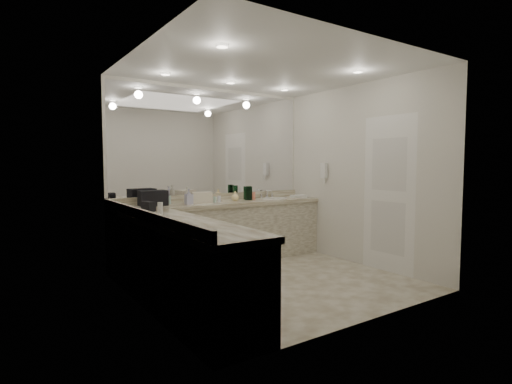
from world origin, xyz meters
TOP-DOWN VIEW (x-y plane):
  - floor at (0.00, 0.00)m, footprint 3.20×3.20m
  - ceiling at (0.00, 0.00)m, footprint 3.20×3.20m
  - wall_back at (0.00, 1.50)m, footprint 3.20×0.02m
  - wall_left at (-1.60, 0.00)m, footprint 0.02×3.00m
  - wall_right at (1.60, 0.00)m, footprint 0.02×3.00m
  - vanity_back_base at (0.00, 1.20)m, footprint 3.20×0.60m
  - vanity_back_top at (0.00, 1.19)m, footprint 3.20×0.64m
  - vanity_left_base at (-1.30, -0.30)m, footprint 0.60×2.40m
  - vanity_left_top at (-1.29, -0.30)m, footprint 0.64×2.42m
  - backsplash_back at (0.00, 1.48)m, footprint 3.20×0.04m
  - backsplash_left at (-1.58, 0.00)m, footprint 0.04×3.00m
  - mirror_back at (0.00, 1.49)m, footprint 3.12×0.01m
  - mirror_left at (-1.59, 0.00)m, footprint 0.01×2.92m
  - sink at (0.95, 1.20)m, footprint 0.44×0.44m
  - faucet at (0.95, 1.41)m, footprint 0.24×0.16m
  - wall_phone at (1.56, 0.70)m, footprint 0.06×0.10m
  - door at (1.59, -0.50)m, footprint 0.02×0.82m
  - black_toiletry_bag at (-1.03, 1.26)m, footprint 0.37×0.25m
  - black_bag_spill at (-1.30, 0.67)m, footprint 0.12×0.21m
  - cream_cosmetic_case at (-0.33, 1.22)m, footprint 0.32×0.24m
  - hand_towel at (1.40, 1.14)m, footprint 0.26×0.19m
  - lotion_left at (-1.30, 0.28)m, footprint 0.06×0.06m
  - soap_bottle_a at (-0.56, 1.22)m, footprint 0.10×0.10m
  - soap_bottle_b at (-0.57, 1.13)m, footprint 0.10×0.10m
  - soap_bottle_c at (0.23, 1.22)m, footprint 0.14×0.14m
  - green_bottle_0 at (0.49, 1.33)m, footprint 0.07×0.07m
  - green_bottle_1 at (0.49, 1.21)m, footprint 0.07×0.07m
  - green_bottle_2 at (0.46, 1.21)m, footprint 0.07×0.07m
  - green_bottle_3 at (0.46, 1.24)m, footprint 0.07×0.07m
  - amenity_bottle_0 at (-0.79, 1.32)m, footprint 0.06×0.06m
  - amenity_bottle_1 at (-0.18, 1.24)m, footprint 0.05×0.05m
  - amenity_bottle_2 at (-1.17, 1.16)m, footprint 0.05×0.05m
  - amenity_bottle_3 at (-0.15, 1.16)m, footprint 0.05×0.05m
  - amenity_bottle_4 at (-0.18, 1.27)m, footprint 0.07×0.07m
  - amenity_bottle_5 at (0.55, 1.21)m, footprint 0.06×0.06m
  - amenity_bottle_6 at (-0.07, 1.18)m, footprint 0.05×0.05m

SIDE VIEW (x-z plane):
  - floor at x=0.00m, z-range 0.00..0.00m
  - vanity_back_base at x=0.00m, z-range 0.00..0.84m
  - vanity_left_base at x=-1.30m, z-range 0.00..0.84m
  - vanity_back_top at x=0.00m, z-range 0.84..0.90m
  - vanity_left_top at x=-1.29m, z-range 0.84..0.90m
  - sink at x=0.95m, z-range 0.88..0.91m
  - hand_towel at x=1.40m, z-range 0.90..0.94m
  - amenity_bottle_2 at x=-1.17m, z-range 0.90..0.96m
  - amenity_bottle_1 at x=-0.18m, z-range 0.90..0.98m
  - amenity_bottle_4 at x=-0.18m, z-range 0.90..0.98m
  - amenity_bottle_3 at x=-0.15m, z-range 0.90..0.99m
  - amenity_bottle_6 at x=-0.07m, z-range 0.90..0.99m
  - backsplash_back at x=0.00m, z-range 0.90..1.00m
  - backsplash_left at x=-1.58m, z-range 0.90..1.00m
  - black_bag_spill at x=-1.30m, z-range 0.90..1.01m
  - amenity_bottle_0 at x=-0.79m, z-range 0.90..1.02m
  - amenity_bottle_5 at x=0.55m, z-range 0.90..1.02m
  - lotion_left at x=-1.30m, z-range 0.90..1.03m
  - faucet at x=0.95m, z-range 0.90..1.04m
  - soap_bottle_c at x=0.23m, z-range 0.90..1.05m
  - cream_cosmetic_case at x=-0.33m, z-range 0.90..1.06m
  - green_bottle_0 at x=0.49m, z-range 0.90..1.11m
  - black_toiletry_bag at x=-1.03m, z-range 0.90..1.11m
  - green_bottle_3 at x=0.46m, z-range 0.90..1.11m
  - green_bottle_1 at x=0.49m, z-range 0.90..1.11m
  - soap_bottle_b at x=-0.57m, z-range 0.90..1.11m
  - green_bottle_2 at x=0.46m, z-range 0.90..1.11m
  - soap_bottle_a at x=-0.56m, z-range 0.90..1.13m
  - door at x=1.59m, z-range 0.00..2.10m
  - wall_back at x=0.00m, z-range 0.00..2.60m
  - wall_left at x=-1.60m, z-range 0.00..2.60m
  - wall_right at x=1.60m, z-range 0.00..2.60m
  - wall_phone at x=1.56m, z-range 1.23..1.47m
  - mirror_back at x=0.00m, z-range 1.00..2.55m
  - mirror_left at x=-1.59m, z-range 1.00..2.55m
  - ceiling at x=0.00m, z-range 2.60..2.60m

